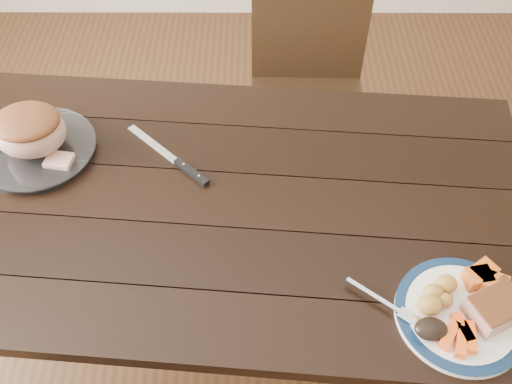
{
  "coord_description": "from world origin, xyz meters",
  "views": [
    {
      "loc": [
        0.08,
        -0.92,
        1.89
      ],
      "look_at": [
        0.08,
        -0.02,
        0.8
      ],
      "focal_mm": 40.0,
      "sensor_mm": 36.0,
      "label": 1
    }
  ],
  "objects_px": {
    "dinner_plate": "(460,315)",
    "roast_joint": "(30,132)",
    "pork_slice": "(495,309)",
    "carving_knife": "(182,165)",
    "chair_far": "(308,82)",
    "fork": "(387,304)",
    "serving_platter": "(38,150)",
    "dining_table": "(226,220)"
  },
  "relations": [
    {
      "from": "dinner_plate",
      "to": "roast_joint",
      "type": "xyz_separation_m",
      "value": [
        -1.05,
        0.5,
        0.07
      ]
    },
    {
      "from": "dining_table",
      "to": "chair_far",
      "type": "distance_m",
      "value": 0.8
    },
    {
      "from": "chair_far",
      "to": "dinner_plate",
      "type": "distance_m",
      "value": 1.13
    },
    {
      "from": "chair_far",
      "to": "fork",
      "type": "relative_size",
      "value": 6.11
    },
    {
      "from": "serving_platter",
      "to": "carving_knife",
      "type": "height_order",
      "value": "serving_platter"
    },
    {
      "from": "serving_platter",
      "to": "fork",
      "type": "relative_size",
      "value": 2.04
    },
    {
      "from": "serving_platter",
      "to": "carving_knife",
      "type": "relative_size",
      "value": 1.26
    },
    {
      "from": "fork",
      "to": "carving_knife",
      "type": "distance_m",
      "value": 0.65
    },
    {
      "from": "serving_platter",
      "to": "carving_knife",
      "type": "bearing_deg",
      "value": -7.29
    },
    {
      "from": "roast_joint",
      "to": "carving_knife",
      "type": "height_order",
      "value": "roast_joint"
    },
    {
      "from": "roast_joint",
      "to": "chair_far",
      "type": "bearing_deg",
      "value": 36.06
    },
    {
      "from": "pork_slice",
      "to": "fork",
      "type": "height_order",
      "value": "pork_slice"
    },
    {
      "from": "serving_platter",
      "to": "roast_joint",
      "type": "distance_m",
      "value": 0.07
    },
    {
      "from": "chair_far",
      "to": "roast_joint",
      "type": "bearing_deg",
      "value": 37.17
    },
    {
      "from": "fork",
      "to": "roast_joint",
      "type": "distance_m",
      "value": 1.01
    },
    {
      "from": "serving_platter",
      "to": "roast_joint",
      "type": "relative_size",
      "value": 1.65
    },
    {
      "from": "chair_far",
      "to": "dinner_plate",
      "type": "height_order",
      "value": "chair_far"
    },
    {
      "from": "dinner_plate",
      "to": "roast_joint",
      "type": "distance_m",
      "value": 1.16
    },
    {
      "from": "roast_joint",
      "to": "carving_knife",
      "type": "xyz_separation_m",
      "value": [
        0.4,
        -0.05,
        -0.07
      ]
    },
    {
      "from": "dinner_plate",
      "to": "serving_platter",
      "type": "bearing_deg",
      "value": 154.7
    },
    {
      "from": "dining_table",
      "to": "roast_joint",
      "type": "distance_m",
      "value": 0.57
    },
    {
      "from": "dining_table",
      "to": "dinner_plate",
      "type": "height_order",
      "value": "dinner_plate"
    },
    {
      "from": "pork_slice",
      "to": "dinner_plate",
      "type": "bearing_deg",
      "value": 175.24
    },
    {
      "from": "chair_far",
      "to": "serving_platter",
      "type": "xyz_separation_m",
      "value": [
        -0.79,
        -0.58,
        0.23
      ]
    },
    {
      "from": "chair_far",
      "to": "roast_joint",
      "type": "xyz_separation_m",
      "value": [
        -0.79,
        -0.58,
        0.3
      ]
    },
    {
      "from": "dining_table",
      "to": "carving_knife",
      "type": "relative_size",
      "value": 6.76
    },
    {
      "from": "pork_slice",
      "to": "roast_joint",
      "type": "relative_size",
      "value": 0.58
    },
    {
      "from": "roast_joint",
      "to": "pork_slice",
      "type": "bearing_deg",
      "value": -24.25
    },
    {
      "from": "pork_slice",
      "to": "carving_knife",
      "type": "height_order",
      "value": "pork_slice"
    },
    {
      "from": "dining_table",
      "to": "carving_knife",
      "type": "distance_m",
      "value": 0.19
    },
    {
      "from": "dining_table",
      "to": "pork_slice",
      "type": "xyz_separation_m",
      "value": [
        0.59,
        -0.34,
        0.14
      ]
    },
    {
      "from": "dinner_plate",
      "to": "carving_knife",
      "type": "xyz_separation_m",
      "value": [
        -0.65,
        0.44,
        -0.0
      ]
    },
    {
      "from": "chair_far",
      "to": "fork",
      "type": "height_order",
      "value": "chair_far"
    },
    {
      "from": "dining_table",
      "to": "chair_far",
      "type": "relative_size",
      "value": 1.79
    },
    {
      "from": "fork",
      "to": "dinner_plate",
      "type": "bearing_deg",
      "value": 30.19
    },
    {
      "from": "carving_knife",
      "to": "roast_joint",
      "type": "bearing_deg",
      "value": -143.82
    },
    {
      "from": "pork_slice",
      "to": "fork",
      "type": "relative_size",
      "value": 0.72
    },
    {
      "from": "fork",
      "to": "roast_joint",
      "type": "bearing_deg",
      "value": -170.87
    },
    {
      "from": "dining_table",
      "to": "pork_slice",
      "type": "distance_m",
      "value": 0.7
    },
    {
      "from": "pork_slice",
      "to": "roast_joint",
      "type": "height_order",
      "value": "roast_joint"
    },
    {
      "from": "serving_platter",
      "to": "fork",
      "type": "height_order",
      "value": "fork"
    },
    {
      "from": "serving_platter",
      "to": "pork_slice",
      "type": "xyz_separation_m",
      "value": [
        1.11,
        -0.5,
        0.04
      ]
    }
  ]
}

